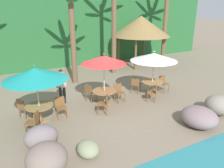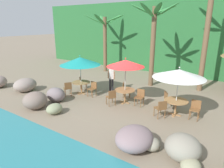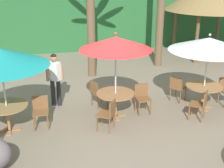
# 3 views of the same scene
# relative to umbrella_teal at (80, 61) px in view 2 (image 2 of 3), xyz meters

# --- Properties ---
(ground_plane) EXTENTS (120.00, 120.00, 0.00)m
(ground_plane) POSITION_rel_umbrella_teal_xyz_m (2.79, -0.00, -2.04)
(ground_plane) COLOR gray
(terrace_deck) EXTENTS (18.00, 5.20, 0.01)m
(terrace_deck) POSITION_rel_umbrella_teal_xyz_m (2.79, -0.00, -2.04)
(terrace_deck) COLOR gray
(terrace_deck) RESTS_ON ground
(foliage_backdrop) EXTENTS (28.00, 2.40, 6.00)m
(foliage_backdrop) POSITION_rel_umbrella_teal_xyz_m (2.79, 9.00, 0.96)
(foliage_backdrop) COLOR #286633
(foliage_backdrop) RESTS_ON ground
(rock_seawall) EXTENTS (17.30, 3.59, 0.88)m
(rock_seawall) POSITION_rel_umbrella_teal_xyz_m (2.41, -2.71, -1.64)
(rock_seawall) COLOR gray
(rock_seawall) RESTS_ON ground
(umbrella_teal) EXTENTS (2.42, 2.42, 2.38)m
(umbrella_teal) POSITION_rel_umbrella_teal_xyz_m (0.00, 0.00, 0.00)
(umbrella_teal) COLOR silver
(umbrella_teal) RESTS_ON ground
(dining_table_teal) EXTENTS (1.10, 1.10, 0.74)m
(dining_table_teal) POSITION_rel_umbrella_teal_xyz_m (-0.00, 0.00, -1.42)
(dining_table_teal) COLOR #A37547
(dining_table_teal) RESTS_ON ground
(chair_teal_seaward) EXTENTS (0.43, 0.44, 0.87)m
(chair_teal_seaward) POSITION_rel_umbrella_teal_xyz_m (0.85, 0.06, -1.53)
(chair_teal_seaward) COLOR brown
(chair_teal_seaward) RESTS_ON ground
(chair_teal_inland) EXTENTS (0.59, 0.58, 0.87)m
(chair_teal_inland) POSITION_rel_umbrella_teal_xyz_m (-0.53, 0.67, -1.53)
(chair_teal_inland) COLOR brown
(chair_teal_inland) RESTS_ON ground
(chair_teal_left) EXTENTS (0.58, 0.58, 0.87)m
(chair_teal_left) POSITION_rel_umbrella_teal_xyz_m (-0.36, -0.77, -1.53)
(chair_teal_left) COLOR brown
(chair_teal_left) RESTS_ON ground
(umbrella_red) EXTENTS (2.00, 2.00, 2.49)m
(umbrella_red) POSITION_rel_umbrella_teal_xyz_m (2.97, 0.22, 0.16)
(umbrella_red) COLOR silver
(umbrella_red) RESTS_ON ground
(dining_table_red) EXTENTS (1.10, 1.10, 0.74)m
(dining_table_red) POSITION_rel_umbrella_teal_xyz_m (2.97, 0.22, -1.42)
(dining_table_red) COLOR #A37547
(dining_table_red) RESTS_ON ground
(chair_red_seaward) EXTENTS (0.43, 0.44, 0.87)m
(chair_red_seaward) POSITION_rel_umbrella_teal_xyz_m (3.82, 0.34, -1.53)
(chair_red_seaward) COLOR brown
(chair_red_seaward) RESTS_ON ground
(chair_red_inland) EXTENTS (0.56, 0.55, 0.87)m
(chair_red_inland) POSITION_rel_umbrella_teal_xyz_m (2.55, 0.97, -1.53)
(chair_red_inland) COLOR brown
(chair_red_inland) RESTS_ON ground
(chair_red_left) EXTENTS (0.58, 0.58, 0.87)m
(chair_red_left) POSITION_rel_umbrella_teal_xyz_m (2.61, -0.55, -1.53)
(chair_red_left) COLOR brown
(chair_red_left) RESTS_ON ground
(umbrella_white) EXTENTS (2.35, 2.35, 2.34)m
(umbrella_white) POSITION_rel_umbrella_teal_xyz_m (5.74, 0.22, -0.01)
(umbrella_white) COLOR silver
(umbrella_white) RESTS_ON ground
(dining_table_white) EXTENTS (1.10, 1.10, 0.74)m
(dining_table_white) POSITION_rel_umbrella_teal_xyz_m (5.74, 0.22, -1.42)
(dining_table_white) COLOR #A37547
(dining_table_white) RESTS_ON ground
(chair_white_seaward) EXTENTS (0.43, 0.44, 0.87)m
(chair_white_seaward) POSITION_rel_umbrella_teal_xyz_m (6.59, 0.34, -1.53)
(chair_white_seaward) COLOR brown
(chair_white_seaward) RESTS_ON ground
(chair_white_inland) EXTENTS (0.60, 0.59, 0.87)m
(chair_white_inland) POSITION_rel_umbrella_teal_xyz_m (5.15, 0.84, -1.53)
(chair_white_inland) COLOR brown
(chair_white_inland) RESTS_ON ground
(chair_white_left) EXTENTS (0.60, 0.59, 0.87)m
(chair_white_left) POSITION_rel_umbrella_teal_xyz_m (5.28, -0.50, -1.53)
(chair_white_left) COLOR brown
(chair_white_left) RESTS_ON ground
(palm_tree_nearest) EXTENTS (3.28, 3.51, 4.93)m
(palm_tree_nearest) POSITION_rel_umbrella_teal_xyz_m (-2.34, 5.77, 1.28)
(palm_tree_nearest) COLOR brown
(palm_tree_nearest) RESTS_ON ground
(palm_tree_second) EXTENTS (2.97, 3.09, 5.40)m
(palm_tree_second) POSITION_rel_umbrella_teal_xyz_m (2.88, 3.98, 1.71)
(palm_tree_second) COLOR brown
(palm_tree_second) RESTS_ON ground
(palm_tree_third) EXTENTS (3.71, 3.60, 7.15)m
(palm_tree_third) POSITION_rel_umbrella_teal_xyz_m (5.94, 4.70, 2.61)
(palm_tree_third) COLOR brown
(palm_tree_third) RESTS_ON ground
(waiter_in_white) EXTENTS (0.52, 0.37, 1.70)m
(waiter_in_white) POSITION_rel_umbrella_teal_xyz_m (1.32, 1.34, -1.05)
(waiter_in_white) COLOR #232328
(waiter_in_white) RESTS_ON ground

